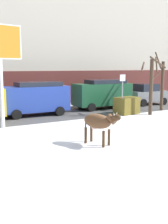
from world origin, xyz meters
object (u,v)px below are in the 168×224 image
at_px(car_darkgreen_van, 102,93).
at_px(pedestrian_near_billboard, 74,96).
at_px(bare_tree_right_lot, 161,82).
at_px(cow_brown, 99,122).
at_px(car_blue_van, 35,98).
at_px(dumpster, 127,106).
at_px(street_sign, 122,91).
at_px(car_grey_hatchback, 147,94).
at_px(bare_tree_left_lot, 151,84).

relative_size(car_darkgreen_van, pedestrian_near_billboard, 2.70).
xyz_separation_m(pedestrian_near_billboard, bare_tree_right_lot, (4.72, -5.33, 1.27)).
bearing_deg(cow_brown, pedestrian_near_billboard, 66.70).
bearing_deg(pedestrian_near_billboard, car_blue_van, -149.09).
xyz_separation_m(dumpster, street_sign, (-0.74, -0.41, 1.07)).
xyz_separation_m(pedestrian_near_billboard, dumpster, (1.33, -5.43, -0.28)).
height_order(pedestrian_near_billboard, dumpster, pedestrian_near_billboard).
distance_m(car_blue_van, car_grey_hatchback, 10.63).
bearing_deg(bare_tree_left_lot, car_darkgreen_van, 106.44).
relative_size(car_grey_hatchback, street_sign, 1.27).
height_order(car_grey_hatchback, bare_tree_left_lot, bare_tree_left_lot).
bearing_deg(car_grey_hatchback, car_darkgreen_van, 179.95).
height_order(cow_brown, dumpster, cow_brown).
height_order(car_darkgreen_van, bare_tree_right_lot, bare_tree_right_lot).
bearing_deg(dumpster, cow_brown, -136.97).
bearing_deg(pedestrian_near_billboard, bare_tree_left_lot, -69.20).
distance_m(bare_tree_left_lot, dumpster, 2.24).
bearing_deg(dumpster, pedestrian_near_billboard, 103.73).
relative_size(car_grey_hatchback, pedestrian_near_billboard, 2.06).
bearing_deg(bare_tree_left_lot, pedestrian_near_billboard, 110.80).
bearing_deg(dumpster, car_darkgreen_van, 91.20).
bearing_deg(street_sign, cow_brown, -135.39).
xyz_separation_m(car_darkgreen_van, car_grey_hatchback, (4.78, -0.00, -0.32)).
bearing_deg(car_blue_van, pedestrian_near_billboard, 30.91).
height_order(cow_brown, bare_tree_left_lot, bare_tree_left_lot).
bearing_deg(street_sign, bare_tree_left_lot, -20.90).
bearing_deg(street_sign, car_grey_hatchback, 32.18).
height_order(cow_brown, car_blue_van, car_blue_van).
height_order(cow_brown, pedestrian_near_billboard, pedestrian_near_billboard).
height_order(pedestrian_near_billboard, bare_tree_right_lot, bare_tree_right_lot).
relative_size(cow_brown, dumpster, 1.13).
distance_m(car_darkgreen_van, bare_tree_left_lot, 4.44).
relative_size(car_darkgreen_van, bare_tree_left_lot, 1.16).
relative_size(bare_tree_left_lot, bare_tree_right_lot, 0.90).
bearing_deg(bare_tree_right_lot, car_darkgreen_van, 139.63).
bearing_deg(car_blue_van, dumpster, -24.52).
relative_size(car_darkgreen_van, car_grey_hatchback, 1.31).
distance_m(pedestrian_near_billboard, bare_tree_left_lot, 7.14).
height_order(cow_brown, car_grey_hatchback, car_grey_hatchback).
xyz_separation_m(car_blue_van, car_darkgreen_van, (5.84, 0.34, 0.00)).
bearing_deg(dumpster, street_sign, -151.16).
bearing_deg(bare_tree_left_lot, dumpster, 135.70).
bearing_deg(car_grey_hatchback, car_blue_van, -178.17).
xyz_separation_m(cow_brown, pedestrian_near_billboard, (4.80, 11.15, -0.11)).
distance_m(cow_brown, car_blue_van, 8.42).
xyz_separation_m(car_darkgreen_van, bare_tree_left_lot, (1.23, -4.17, 0.89)).
height_order(car_grey_hatchback, bare_tree_right_lot, bare_tree_right_lot).
distance_m(pedestrian_near_billboard, bare_tree_right_lot, 7.24).
bearing_deg(bare_tree_right_lot, street_sign, -173.06).
bearing_deg(dumpster, car_grey_hatchback, 32.68).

